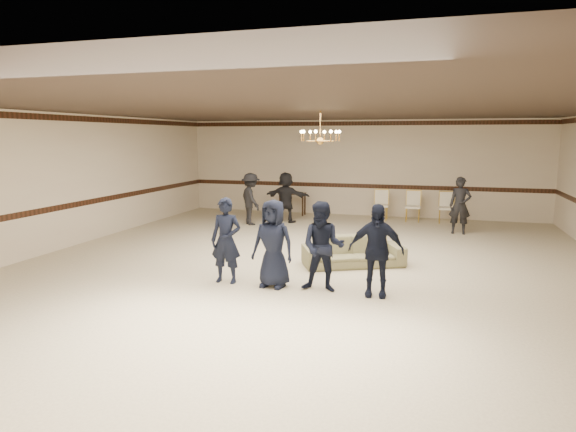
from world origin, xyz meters
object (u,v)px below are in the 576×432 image
banquet_chair_mid (413,206)px  console_table (292,204)px  banquet_chair_right (446,208)px  adult_left (251,199)px  adult_right (460,205)px  boy_a (226,240)px  boy_d (376,250)px  settee (353,251)px  boy_c (323,247)px  chandelier (320,126)px  adult_mid (286,197)px  boy_b (273,244)px  banquet_chair_left (381,205)px

banquet_chair_mid → console_table: (-4.00, 0.20, -0.10)m
banquet_chair_mid → banquet_chair_right: bearing=-1.1°
adult_left → adult_right: size_ratio=1.00×
adult_left → adult_right: (6.00, 0.30, 0.00)m
boy_a → banquet_chair_right: boy_a is taller
boy_d → banquet_chair_mid: (0.28, 7.69, -0.30)m
settee → banquet_chair_mid: banquet_chair_mid is taller
settee → banquet_chair_mid: bearing=55.3°
banquet_chair_right → console_table: bearing=172.0°
boy_c → banquet_chair_right: 8.00m
boy_a → banquet_chair_right: bearing=60.6°
boy_a → adult_right: size_ratio=1.00×
chandelier → adult_left: 4.80m
adult_left → banquet_chair_mid: bearing=-109.2°
adult_mid → banquet_chair_mid: adult_mid is taller
chandelier → boy_a: 3.46m
boy_c → adult_right: size_ratio=1.00×
boy_c → boy_b: bearing=179.1°
boy_b → adult_left: adult_left is taller
banquet_chair_right → boy_b: bearing=-117.6°
boy_d → chandelier: bearing=117.6°
boy_a → boy_d: size_ratio=1.00×
chandelier → adult_left: bearing=131.5°
boy_d → banquet_chair_mid: size_ratio=1.64×
adult_right → boy_a: bearing=-121.4°
banquet_chair_mid → banquet_chair_right: size_ratio=1.00×
adult_right → settee: bearing=-114.2°
boy_c → banquet_chair_right: bearing=73.2°
adult_left → banquet_chair_left: adult_left is taller
settee → banquet_chair_right: (1.95, 5.85, 0.18)m
boy_a → console_table: (-1.02, 7.89, -0.40)m
adult_left → adult_right: bearing=-128.9°
boy_a → boy_c: same height
chandelier → banquet_chair_mid: size_ratio=0.98×
boy_d → adult_right: adult_right is taller
banquet_chair_right → console_table: banquet_chair_right is taller
boy_c → settee: 1.92m
boy_c → boy_d: same height
boy_d → settee: boy_d is taller
chandelier → console_table: size_ratio=1.04×
boy_c → banquet_chair_mid: (1.18, 7.69, -0.30)m
boy_b → settee: (1.14, 1.84, -0.48)m
boy_d → banquet_chair_right: 7.80m
banquet_chair_right → settee: bearing=-114.1°
boy_d → banquet_chair_left: 7.73m
boy_b → banquet_chair_left: (1.08, 7.69, -0.30)m
boy_b → adult_left: 6.30m
boy_a → banquet_chair_right: (3.98, 7.69, -0.30)m
boy_c → adult_mid: (-2.61, 6.44, 0.00)m
boy_c → adult_right: bearing=66.6°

